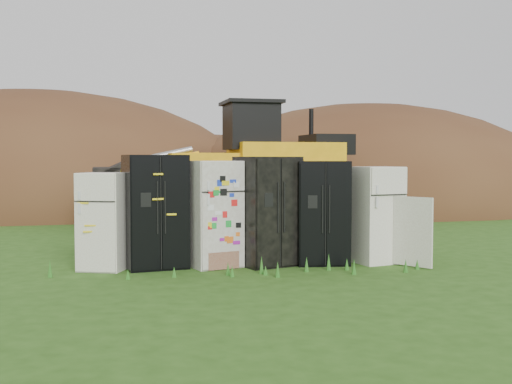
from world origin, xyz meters
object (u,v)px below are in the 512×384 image
fridge_black_side (155,211)px  fridge_sticker (214,214)px  fridge_black_right (321,213)px  fridge_dark_mid (267,211)px  fridge_open_door (376,215)px  fridge_leftmost (104,221)px  wheel_loader (220,163)px

fridge_black_side → fridge_sticker: bearing=-14.5°
fridge_black_right → fridge_black_side: bearing=-176.6°
fridge_dark_mid → fridge_open_door: fridge_dark_mid is taller
fridge_leftmost → fridge_black_right: 3.78m
fridge_open_door → fridge_sticker: bearing=163.0°
fridge_leftmost → fridge_open_door: 4.79m
wheel_loader → fridge_leftmost: bearing=-116.1°
fridge_black_right → fridge_dark_mid: bearing=-175.7°
fridge_black_side → fridge_black_right: size_ratio=1.06×
fridge_open_door → fridge_dark_mid: bearing=162.8°
fridge_leftmost → fridge_black_side: fridge_black_side is taller
fridge_leftmost → fridge_dark_mid: (2.81, 0.01, 0.13)m
fridge_leftmost → fridge_dark_mid: 2.81m
fridge_dark_mid → fridge_open_door: (1.98, -0.04, -0.09)m
fridge_dark_mid → wheel_loader: (-0.10, 6.80, 0.79)m
fridge_sticker → fridge_black_right: bearing=-19.6°
fridge_leftmost → fridge_black_side: bearing=22.2°
fridge_dark_mid → fridge_black_right: bearing=-22.0°
fridge_sticker → fridge_black_right: fridge_sticker is taller
fridge_sticker → fridge_open_door: fridge_sticker is taller
fridge_black_side → fridge_open_door: (3.92, -0.09, -0.10)m
fridge_sticker → fridge_open_door: size_ratio=1.06×
fridge_black_right → fridge_open_door: fridge_black_right is taller
fridge_black_right → wheel_loader: bearing=103.3°
fridge_black_right → wheel_loader: wheel_loader is taller
fridge_leftmost → fridge_black_right: bearing=18.6°
fridge_dark_mid → fridge_black_right: 0.97m
fridge_leftmost → fridge_dark_mid: fridge_dark_mid is taller
fridge_leftmost → wheel_loader: (2.71, 6.81, 0.92)m
fridge_sticker → wheel_loader: wheel_loader is taller
fridge_black_side → fridge_sticker: fridge_black_side is taller
fridge_leftmost → fridge_dark_mid: size_ratio=0.86×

